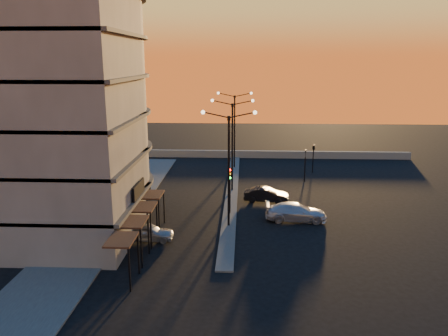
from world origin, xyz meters
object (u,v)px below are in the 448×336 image
car_sedan (266,195)px  car_wagon (296,212)px  streetlamp_mid (232,138)px  car_hatchback (148,232)px  traffic_light_main (230,183)px

car_sedan → car_wagon: bearing=-148.5°
streetlamp_mid → car_hatchback: (-5.98, -13.11, -4.93)m
traffic_light_main → car_sedan: (3.36, 3.74, -2.20)m
car_hatchback → streetlamp_mid: bearing=-26.7°
streetlamp_mid → car_wagon: streetlamp_mid is taller
car_hatchback → car_wagon: bearing=-69.9°
car_hatchback → car_wagon: car_wagon is taller
car_hatchback → car_sedan: car_sedan is taller
car_wagon → car_hatchback: bearing=114.5°
traffic_light_main → car_wagon: (5.65, -1.21, -2.14)m
streetlamp_mid → traffic_light_main: bearing=-90.0°
streetlamp_mid → car_sedan: bearing=-45.2°
car_sedan → car_wagon: (2.29, -4.95, 0.06)m
traffic_light_main → car_sedan: bearing=48.1°
car_sedan → car_wagon: 5.45m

